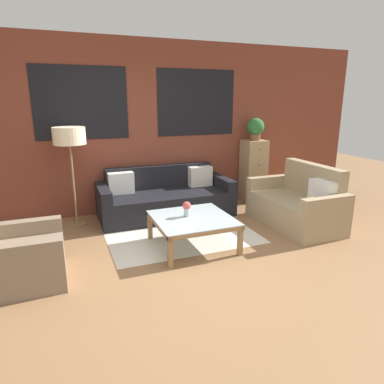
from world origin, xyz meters
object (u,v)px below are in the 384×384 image
settee_vintage (297,205)px  floor_lamp (70,139)px  drawer_cabinet (253,171)px  potted_plant (255,128)px  armchair_corner (19,258)px  flower_vase (187,208)px  couch_dark (165,199)px  coffee_table (193,221)px

settee_vintage → floor_lamp: 3.50m
drawer_cabinet → potted_plant: (0.00, 0.00, 0.79)m
armchair_corner → potted_plant: bearing=24.4°
armchair_corner → flower_vase: (1.94, 0.24, 0.24)m
couch_dark → coffee_table: 1.34m
armchair_corner → coffee_table: size_ratio=0.86×
settee_vintage → potted_plant: (0.06, 1.39, 1.05)m
settee_vintage → drawer_cabinet: 1.41m
coffee_table → flower_vase: bearing=133.4°
couch_dark → floor_lamp: size_ratio=1.45×
potted_plant → armchair_corner: bearing=-155.6°
armchair_corner → drawer_cabinet: bearing=24.4°
coffee_table → flower_vase: size_ratio=4.87×
drawer_cabinet → flower_vase: 2.42m
couch_dark → floor_lamp: (-1.40, 0.05, 1.03)m
armchair_corner → floor_lamp: size_ratio=0.57×
armchair_corner → drawer_cabinet: 4.22m
coffee_table → armchair_corner: bearing=-174.9°
settee_vintage → flower_vase: bearing=-176.3°
settee_vintage → coffee_table: size_ratio=1.53×
drawer_cabinet → potted_plant: bearing=90.0°
floor_lamp → flower_vase: floor_lamp is taller
couch_dark → floor_lamp: 1.73m
couch_dark → settee_vintage: (1.73, -1.16, 0.03)m
settee_vintage → potted_plant: potted_plant is taller
couch_dark → floor_lamp: bearing=177.9°
floor_lamp → flower_vase: (1.29, -1.33, -0.78)m
settee_vintage → armchair_corner: bearing=-174.6°
couch_dark → flower_vase: 1.31m
couch_dark → armchair_corner: (-2.04, -1.52, 0.00)m
floor_lamp → potted_plant: size_ratio=3.69×
armchair_corner → flower_vase: size_ratio=4.21×
couch_dark → flower_vase: bearing=-94.7°
armchair_corner → flower_vase: bearing=7.0°
floor_lamp → settee_vintage: bearing=-21.2°
coffee_table → flower_vase: 0.19m
settee_vintage → potted_plant: 1.74m
couch_dark → potted_plant: bearing=7.2°
settee_vintage → potted_plant: bearing=87.5°
coffee_table → potted_plant: size_ratio=2.43×
coffee_table → drawer_cabinet: 2.43m
floor_lamp → potted_plant: bearing=3.1°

